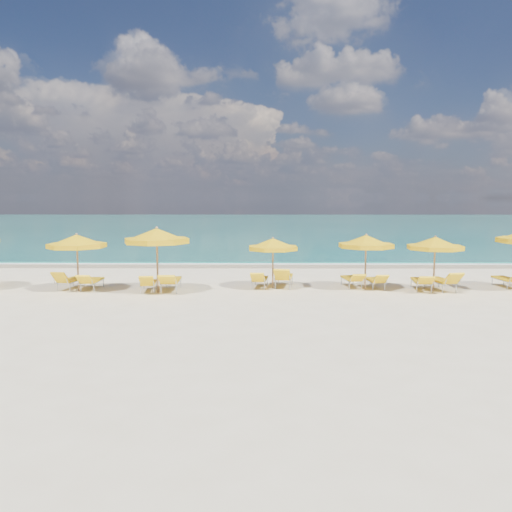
{
  "coord_description": "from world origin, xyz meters",
  "views": [
    {
      "loc": [
        0.17,
        -19.8,
        3.69
      ],
      "look_at": [
        0.0,
        1.5,
        1.2
      ],
      "focal_mm": 35.0,
      "sensor_mm": 36.0,
      "label": 1
    }
  ],
  "objects": [
    {
      "name": "umbrella_6",
      "position": [
        7.06,
        -0.26,
        1.9
      ],
      "size": [
        2.69,
        2.69,
        2.22
      ],
      "rotation": [
        0.0,
        0.0,
        0.26
      ],
      "color": "#A17850",
      "rests_on": "ground"
    },
    {
      "name": "lounger_4_left",
      "position": [
        0.16,
        0.54,
        0.21
      ],
      "size": [
        0.75,
        1.74,
        0.78
      ],
      "rotation": [
        0.0,
        0.0,
        -0.11
      ],
      "color": "#A5A8AD",
      "rests_on": "ground"
    },
    {
      "name": "lounger_2_right",
      "position": [
        -6.63,
        0.03,
        0.22
      ],
      "size": [
        0.63,
        1.77,
        0.77
      ],
      "rotation": [
        0.0,
        0.0,
        -0.02
      ],
      "color": "#A5A8AD",
      "rests_on": "ground"
    },
    {
      "name": "umbrella_3",
      "position": [
        -3.83,
        -0.6,
        2.21
      ],
      "size": [
        2.72,
        2.72,
        2.59
      ],
      "rotation": [
        0.0,
        0.0,
        -0.07
      ],
      "color": "#A17850",
      "rests_on": "ground"
    },
    {
      "name": "lounger_6_right",
      "position": [
        7.44,
        -0.07,
        0.24
      ],
      "size": [
        0.96,
        1.97,
        0.9
      ],
      "rotation": [
        0.0,
        0.0,
        0.18
      ],
      "color": "#A5A8AD",
      "rests_on": "ground"
    },
    {
      "name": "lounger_7_left",
      "position": [
        10.36,
        0.62,
        0.21
      ],
      "size": [
        0.7,
        1.79,
        0.71
      ],
      "rotation": [
        0.0,
        0.0,
        0.08
      ],
      "color": "#A5A8AD",
      "rests_on": "ground"
    },
    {
      "name": "lounger_3_right",
      "position": [
        -3.37,
        -0.26,
        0.25
      ],
      "size": [
        0.75,
        2.07,
        0.85
      ],
      "rotation": [
        0.0,
        0.0,
        0.04
      ],
      "color": "#A5A8AD",
      "rests_on": "ground"
    },
    {
      "name": "lounger_6_left",
      "position": [
        6.64,
        -0.06,
        0.23
      ],
      "size": [
        0.82,
        1.94,
        0.76
      ],
      "rotation": [
        0.0,
        0.0,
        -0.12
      ],
      "color": "#A5A8AD",
      "rests_on": "ground"
    },
    {
      "name": "ground_plane",
      "position": [
        0.0,
        0.0,
        0.0
      ],
      "size": [
        120.0,
        120.0,
        0.0
      ],
      "primitive_type": "plane",
      "color": "beige"
    },
    {
      "name": "whitecap_near",
      "position": [
        -6.0,
        17.0,
        0.0
      ],
      "size": [
        14.0,
        0.36,
        0.05
      ],
      "primitive_type": "cube",
      "color": "white",
      "rests_on": "ground"
    },
    {
      "name": "ocean",
      "position": [
        0.0,
        48.0,
        0.0
      ],
      "size": [
        120.0,
        80.0,
        0.3
      ],
      "primitive_type": "cube",
      "color": "#12665D",
      "rests_on": "ground"
    },
    {
      "name": "foam_line",
      "position": [
        0.0,
        8.2,
        0.0
      ],
      "size": [
        120.0,
        1.2,
        0.03
      ],
      "primitive_type": "cube",
      "color": "white",
      "rests_on": "ground"
    },
    {
      "name": "lounger_2_left",
      "position": [
        -7.53,
        0.17,
        0.22
      ],
      "size": [
        0.86,
        1.8,
        0.85
      ],
      "rotation": [
        0.0,
        0.0,
        -0.16
      ],
      "color": "#A5A8AD",
      "rests_on": "ground"
    },
    {
      "name": "umbrella_5",
      "position": [
        4.42,
        0.13,
        1.93
      ],
      "size": [
        2.94,
        2.94,
        2.27
      ],
      "rotation": [
        0.0,
        0.0,
        -0.4
      ],
      "color": "#A17850",
      "rests_on": "ground"
    },
    {
      "name": "umbrella_2",
      "position": [
        -7.03,
        -0.35,
        1.97
      ],
      "size": [
        3.01,
        3.01,
        2.31
      ],
      "rotation": [
        0.0,
        0.0,
        -0.41
      ],
      "color": "#A17850",
      "rests_on": "ground"
    },
    {
      "name": "umbrella_4",
      "position": [
        0.7,
        0.33,
        1.8
      ],
      "size": [
        2.77,
        2.77,
        2.11
      ],
      "rotation": [
        0.0,
        0.0,
        0.43
      ],
      "color": "#A17850",
      "rests_on": "ground"
    },
    {
      "name": "whitecap_far",
      "position": [
        8.0,
        24.0,
        0.0
      ],
      "size": [
        18.0,
        0.3,
        0.05
      ],
      "primitive_type": "cube",
      "color": "white",
      "rests_on": "ground"
    },
    {
      "name": "lounger_5_right",
      "position": [
        4.88,
        0.37,
        0.2
      ],
      "size": [
        0.7,
        1.67,
        0.72
      ],
      "rotation": [
        0.0,
        0.0,
        0.1
      ],
      "color": "#A5A8AD",
      "rests_on": "ground"
    },
    {
      "name": "lounger_3_left",
      "position": [
        -4.23,
        -0.4,
        0.21
      ],
      "size": [
        0.75,
        1.69,
        0.79
      ],
      "rotation": [
        0.0,
        0.0,
        0.12
      ],
      "color": "#A5A8AD",
      "rests_on": "ground"
    },
    {
      "name": "lounger_4_right",
      "position": [
        1.17,
        0.7,
        0.25
      ],
      "size": [
        0.91,
        2.02,
        0.92
      ],
      "rotation": [
        0.0,
        0.0,
        -0.13
      ],
      "color": "#A5A8AD",
      "rests_on": "ground"
    },
    {
      "name": "wet_sand_band",
      "position": [
        0.0,
        7.4,
        0.0
      ],
      "size": [
        120.0,
        2.6,
        0.01
      ],
      "primitive_type": "cube",
      "color": "tan",
      "rests_on": "ground"
    },
    {
      "name": "lounger_5_left",
      "position": [
        3.98,
        0.64,
        0.21
      ],
      "size": [
        0.78,
        1.82,
        0.73
      ],
      "rotation": [
        0.0,
        0.0,
        0.12
      ],
      "color": "#A5A8AD",
      "rests_on": "ground"
    }
  ]
}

